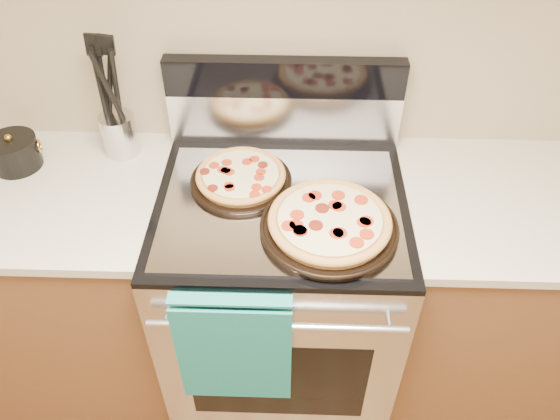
{
  "coord_description": "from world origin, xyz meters",
  "views": [
    {
      "loc": [
        0.04,
        0.42,
        2.01
      ],
      "look_at": [
        -0.0,
        1.55,
        0.97
      ],
      "focal_mm": 35.0,
      "sensor_mm": 36.0,
      "label": 1
    }
  ],
  "objects_px": {
    "pepperoni_pizza_back": "(241,177)",
    "saucepan": "(15,154)",
    "utensil_crock": "(120,135)",
    "range_body": "(281,297)",
    "pepperoni_pizza_front": "(329,223)"
  },
  "relations": [
    {
      "from": "pepperoni_pizza_back",
      "to": "saucepan",
      "type": "relative_size",
      "value": 2.02
    },
    {
      "from": "saucepan",
      "to": "utensil_crock",
      "type": "bearing_deg",
      "value": 14.57
    },
    {
      "from": "pepperoni_pizza_back",
      "to": "utensil_crock",
      "type": "height_order",
      "value": "utensil_crock"
    },
    {
      "from": "utensil_crock",
      "to": "saucepan",
      "type": "height_order",
      "value": "utensil_crock"
    },
    {
      "from": "pepperoni_pizza_back",
      "to": "utensil_crock",
      "type": "xyz_separation_m",
      "value": [
        -0.41,
        0.17,
        0.03
      ]
    },
    {
      "from": "range_body",
      "to": "pepperoni_pizza_front",
      "type": "relative_size",
      "value": 2.33
    },
    {
      "from": "saucepan",
      "to": "pepperoni_pizza_front",
      "type": "bearing_deg",
      "value": -15.74
    },
    {
      "from": "saucepan",
      "to": "range_body",
      "type": "bearing_deg",
      "value": -10.01
    },
    {
      "from": "saucepan",
      "to": "pepperoni_pizza_back",
      "type": "bearing_deg",
      "value": -6.39
    },
    {
      "from": "range_body",
      "to": "utensil_crock",
      "type": "height_order",
      "value": "utensil_crock"
    },
    {
      "from": "pepperoni_pizza_front",
      "to": "utensil_crock",
      "type": "distance_m",
      "value": 0.77
    },
    {
      "from": "pepperoni_pizza_front",
      "to": "pepperoni_pizza_back",
      "type": "bearing_deg",
      "value": 143.05
    },
    {
      "from": "range_body",
      "to": "pepperoni_pizza_front",
      "type": "xyz_separation_m",
      "value": [
        0.14,
        -0.13,
        0.5
      ]
    },
    {
      "from": "utensil_crock",
      "to": "saucepan",
      "type": "xyz_separation_m",
      "value": [
        -0.32,
        -0.08,
        -0.02
      ]
    },
    {
      "from": "pepperoni_pizza_front",
      "to": "utensil_crock",
      "type": "xyz_separation_m",
      "value": [
        -0.68,
        0.37,
        0.03
      ]
    }
  ]
}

